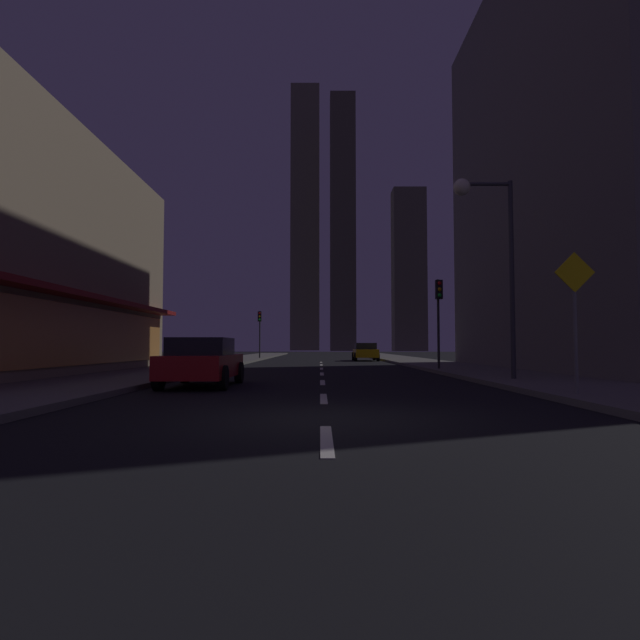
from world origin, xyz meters
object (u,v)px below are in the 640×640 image
(car_parked_near, at_px, (201,362))
(pedestrian_crossing_sign, at_px, (573,310))
(traffic_light_near_right, at_px, (437,304))
(traffic_light_far_left, at_px, (258,324))
(car_parked_far, at_px, (364,352))
(street_lamp_right, at_px, (484,229))
(fire_hydrant_far_left, at_px, (228,358))

(car_parked_near, height_order, pedestrian_crossing_sign, pedestrian_crossing_sign)
(traffic_light_near_right, xyz_separation_m, traffic_light_far_left, (-11.00, 22.08, 0.00))
(car_parked_far, height_order, traffic_light_near_right, traffic_light_near_right)
(car_parked_near, relative_size, traffic_light_near_right, 1.01)
(car_parked_far, relative_size, pedestrian_crossing_sign, 1.34)
(traffic_light_far_left, bearing_deg, street_lamp_right, -69.73)
(fire_hydrant_far_left, xyz_separation_m, traffic_light_near_right, (11.40, -8.93, 2.74))
(car_parked_far, xyz_separation_m, traffic_light_near_right, (1.90, -17.85, 2.45))
(car_parked_far, height_order, pedestrian_crossing_sign, pedestrian_crossing_sign)
(traffic_light_near_right, bearing_deg, fire_hydrant_far_left, 141.93)
(fire_hydrant_far_left, bearing_deg, car_parked_far, 43.19)
(fire_hydrant_far_left, distance_m, traffic_light_near_right, 14.74)
(car_parked_far, bearing_deg, fire_hydrant_far_left, -136.81)
(car_parked_far, distance_m, traffic_light_near_right, 18.12)
(traffic_light_near_right, distance_m, traffic_light_far_left, 24.67)
(traffic_light_near_right, relative_size, pedestrian_crossing_sign, 1.33)
(car_parked_far, height_order, street_lamp_right, street_lamp_right)
(car_parked_near, xyz_separation_m, car_parked_far, (7.20, 26.56, 0.00))
(traffic_light_near_right, bearing_deg, traffic_light_far_left, 116.48)
(fire_hydrant_far_left, height_order, traffic_light_far_left, traffic_light_far_left)
(traffic_light_far_left, xyz_separation_m, pedestrian_crossing_sign, (11.10, -34.79, -1.18))
(street_lamp_right, bearing_deg, traffic_light_far_left, 110.27)
(car_parked_far, relative_size, traffic_light_far_left, 1.01)
(traffic_light_near_right, xyz_separation_m, pedestrian_crossing_sign, (0.10, -12.70, -1.18))
(car_parked_far, bearing_deg, pedestrian_crossing_sign, -86.25)
(car_parked_near, distance_m, street_lamp_right, 10.06)
(car_parked_far, xyz_separation_m, pedestrian_crossing_sign, (2.00, -30.55, 1.28))
(car_parked_near, relative_size, car_parked_far, 1.00)
(fire_hydrant_far_left, distance_m, traffic_light_far_left, 13.44)
(traffic_light_far_left, height_order, street_lamp_right, street_lamp_right)
(car_parked_far, xyz_separation_m, street_lamp_right, (1.78, -25.22, 4.33))
(traffic_light_near_right, xyz_separation_m, street_lamp_right, (-0.12, -7.37, 1.87))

